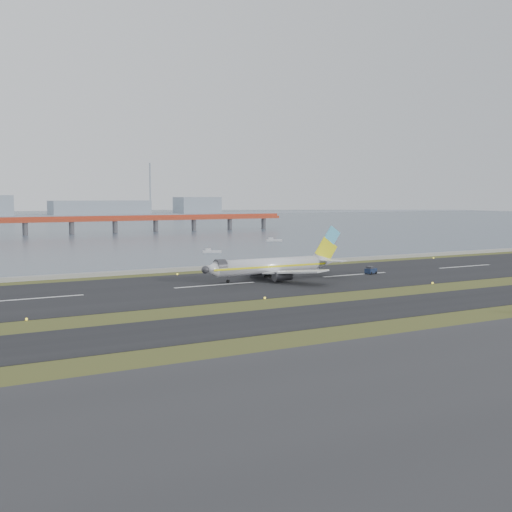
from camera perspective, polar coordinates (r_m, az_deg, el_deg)
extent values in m
plane|color=#384819|center=(120.46, 2.58, -4.34)|extent=(1000.00, 1000.00, 0.00)
cube|color=black|center=(110.61, 5.89, -5.21)|extent=(1000.00, 18.00, 0.10)
cube|color=black|center=(146.47, -3.64, -2.61)|extent=(1000.00, 45.00, 0.10)
cube|color=gray|center=(173.72, -7.95, -1.26)|extent=(1000.00, 2.50, 1.00)
cube|color=#9F321B|center=(360.62, -16.09, 3.06)|extent=(260.00, 5.00, 1.60)
cube|color=#9F321B|center=(360.57, -16.09, 3.30)|extent=(260.00, 0.40, 1.40)
cylinder|color=#4C4C51|center=(360.81, -16.07, 2.35)|extent=(2.80, 2.80, 7.00)
cylinder|color=#4C4C51|center=(394.10, -2.35, 2.78)|extent=(2.80, 2.80, 7.00)
cube|color=#8995A2|center=(748.85, -13.69, 4.20)|extent=(110.00, 35.00, 16.00)
cube|color=#8995A2|center=(789.83, -5.26, 4.52)|extent=(50.00, 35.00, 20.00)
cylinder|color=#8995A2|center=(767.25, -9.38, 5.94)|extent=(1.80, 1.80, 60.00)
cylinder|color=silver|center=(154.98, 1.12, -0.88)|extent=(28.00, 3.80, 3.80)
cone|color=silver|center=(147.72, -4.11, -1.20)|extent=(3.20, 3.80, 3.80)
cone|color=silver|center=(163.72, 6.01, -0.48)|extent=(5.00, 3.80, 3.80)
cube|color=#FCF81A|center=(153.33, 1.48, -0.95)|extent=(31.00, 0.06, 0.45)
cube|color=#FCF81A|center=(156.62, 0.76, -0.82)|extent=(31.00, 0.06, 0.45)
cube|color=silver|center=(149.01, 3.51, -1.41)|extent=(11.31, 15.89, 1.66)
cube|color=silver|center=(163.46, 0.27, -0.81)|extent=(11.31, 15.89, 1.66)
cylinder|color=#36363B|center=(150.35, 2.44, -1.81)|extent=(4.20, 2.10, 2.10)
cylinder|color=#36363B|center=(160.60, 0.18, -1.35)|extent=(4.20, 2.10, 2.10)
cube|color=#FCF81A|center=(163.92, 6.25, 0.55)|extent=(6.80, 0.35, 6.85)
cube|color=#55C4F2|center=(164.77, 6.80, 1.86)|extent=(4.85, 0.37, 4.90)
cube|color=silver|center=(160.78, 6.88, -0.41)|extent=(5.64, 6.80, 0.22)
cube|color=silver|center=(166.94, 5.34, -0.19)|extent=(5.64, 6.80, 0.22)
cylinder|color=black|center=(150.10, -2.51, -2.26)|extent=(0.80, 0.28, 0.80)
cylinder|color=black|center=(153.70, 2.13, -2.04)|extent=(1.00, 0.38, 1.00)
cylinder|color=black|center=(158.47, 1.07, -1.82)|extent=(1.00, 0.38, 1.00)
cube|color=#16223D|center=(169.97, 10.17, -1.29)|extent=(3.69, 2.79, 1.23)
cube|color=#36363B|center=(169.54, 10.10, -1.03)|extent=(1.85, 1.91, 0.72)
cylinder|color=black|center=(168.66, 10.20, -1.54)|extent=(0.78, 0.52, 0.72)
cylinder|color=black|center=(169.52, 9.73, -1.50)|extent=(0.78, 0.52, 0.72)
cylinder|color=black|center=(170.56, 10.60, -1.47)|extent=(0.78, 0.52, 0.72)
cylinder|color=black|center=(171.42, 10.13, -1.43)|extent=(0.78, 0.52, 0.72)
cube|color=silver|center=(231.72, -3.92, 0.37)|extent=(6.95, 4.21, 0.85)
cube|color=silver|center=(231.52, -4.27, 0.56)|extent=(2.30, 2.07, 0.85)
cube|color=silver|center=(291.43, 1.62, 1.39)|extent=(7.44, 5.04, 0.92)
cube|color=silver|center=(291.22, 1.32, 1.55)|extent=(2.54, 2.34, 0.92)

